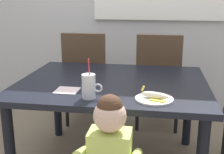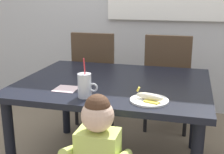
{
  "view_description": "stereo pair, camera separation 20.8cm",
  "coord_description": "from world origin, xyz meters",
  "px_view_note": "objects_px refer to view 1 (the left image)",
  "views": [
    {
      "loc": [
        0.33,
        -2.09,
        1.32
      ],
      "look_at": [
        0.01,
        -0.11,
        0.76
      ],
      "focal_mm": 48.26,
      "sensor_mm": 36.0,
      "label": 1
    },
    {
      "loc": [
        0.53,
        -2.05,
        1.32
      ],
      "look_at": [
        0.01,
        -0.11,
        0.76
      ],
      "focal_mm": 48.26,
      "sensor_mm": 36.0,
      "label": 2
    }
  ],
  "objects_px": {
    "dining_chair_right": "(158,76)",
    "peeled_banana": "(155,96)",
    "milk_cup": "(89,88)",
    "dining_chair_left": "(87,74)",
    "paper_napkin": "(67,90)",
    "toddler_standing": "(110,151)",
    "dining_table": "(113,92)",
    "snack_plate": "(154,99)"
  },
  "relations": [
    {
      "from": "dining_chair_right",
      "to": "peeled_banana",
      "type": "relative_size",
      "value": 5.48
    },
    {
      "from": "milk_cup",
      "to": "dining_chair_left",
      "type": "bearing_deg",
      "value": 104.49
    },
    {
      "from": "dining_chair_right",
      "to": "paper_napkin",
      "type": "xyz_separation_m",
      "value": [
        -0.59,
        -1.06,
        0.16
      ]
    },
    {
      "from": "toddler_standing",
      "to": "paper_napkin",
      "type": "bearing_deg",
      "value": 129.77
    },
    {
      "from": "milk_cup",
      "to": "peeled_banana",
      "type": "distance_m",
      "value": 0.4
    },
    {
      "from": "paper_napkin",
      "to": "dining_chair_left",
      "type": "bearing_deg",
      "value": 96.72
    },
    {
      "from": "milk_cup",
      "to": "dining_chair_right",
      "type": "bearing_deg",
      "value": 70.68
    },
    {
      "from": "dining_chair_right",
      "to": "toddler_standing",
      "type": "xyz_separation_m",
      "value": [
        -0.23,
        -1.49,
        -0.02
      ]
    },
    {
      "from": "dining_chair_left",
      "to": "milk_cup",
      "type": "relative_size",
      "value": 3.81
    },
    {
      "from": "toddler_standing",
      "to": "paper_napkin",
      "type": "height_order",
      "value": "toddler_standing"
    },
    {
      "from": "dining_table",
      "to": "peeled_banana",
      "type": "distance_m",
      "value": 0.5
    },
    {
      "from": "dining_chair_left",
      "to": "peeled_banana",
      "type": "bearing_deg",
      "value": 121.42
    },
    {
      "from": "peeled_banana",
      "to": "paper_napkin",
      "type": "relative_size",
      "value": 1.17
    },
    {
      "from": "dining_table",
      "to": "dining_chair_right",
      "type": "height_order",
      "value": "dining_chair_right"
    },
    {
      "from": "dining_chair_right",
      "to": "paper_napkin",
      "type": "bearing_deg",
      "value": 60.86
    },
    {
      "from": "dining_table",
      "to": "dining_chair_right",
      "type": "distance_m",
      "value": 0.85
    },
    {
      "from": "dining_chair_left",
      "to": "milk_cup",
      "type": "xyz_separation_m",
      "value": [
        0.3,
        -1.16,
        0.23
      ]
    },
    {
      "from": "milk_cup",
      "to": "dining_table",
      "type": "bearing_deg",
      "value": 78.04
    },
    {
      "from": "milk_cup",
      "to": "paper_napkin",
      "type": "height_order",
      "value": "milk_cup"
    },
    {
      "from": "snack_plate",
      "to": "dining_chair_right",
      "type": "bearing_deg",
      "value": 89.07
    },
    {
      "from": "toddler_standing",
      "to": "paper_napkin",
      "type": "relative_size",
      "value": 5.59
    },
    {
      "from": "dining_table",
      "to": "milk_cup",
      "type": "height_order",
      "value": "milk_cup"
    },
    {
      "from": "peeled_banana",
      "to": "snack_plate",
      "type": "bearing_deg",
      "value": 107.85
    },
    {
      "from": "milk_cup",
      "to": "paper_napkin",
      "type": "distance_m",
      "value": 0.22
    },
    {
      "from": "snack_plate",
      "to": "dining_chair_left",
      "type": "bearing_deg",
      "value": 121.53
    },
    {
      "from": "dining_chair_right",
      "to": "milk_cup",
      "type": "height_order",
      "value": "dining_chair_right"
    },
    {
      "from": "toddler_standing",
      "to": "snack_plate",
      "type": "height_order",
      "value": "toddler_standing"
    },
    {
      "from": "dining_chair_right",
      "to": "toddler_standing",
      "type": "relative_size",
      "value": 1.15
    },
    {
      "from": "peeled_banana",
      "to": "paper_napkin",
      "type": "distance_m",
      "value": 0.58
    },
    {
      "from": "toddler_standing",
      "to": "snack_plate",
      "type": "xyz_separation_m",
      "value": [
        0.21,
        0.34,
        0.18
      ]
    },
    {
      "from": "paper_napkin",
      "to": "milk_cup",
      "type": "bearing_deg",
      "value": -33.98
    },
    {
      "from": "dining_table",
      "to": "dining_chair_left",
      "type": "bearing_deg",
      "value": 116.56
    },
    {
      "from": "dining_chair_left",
      "to": "peeled_banana",
      "type": "xyz_separation_m",
      "value": [
        0.7,
        -1.14,
        0.19
      ]
    },
    {
      "from": "dining_chair_right",
      "to": "dining_chair_left",
      "type": "bearing_deg",
      "value": 1.39
    },
    {
      "from": "dining_chair_right",
      "to": "snack_plate",
      "type": "height_order",
      "value": "dining_chair_right"
    },
    {
      "from": "dining_table",
      "to": "dining_chair_left",
      "type": "distance_m",
      "value": 0.86
    },
    {
      "from": "toddler_standing",
      "to": "dining_chair_right",
      "type": "bearing_deg",
      "value": 81.09
    },
    {
      "from": "dining_chair_right",
      "to": "toddler_standing",
      "type": "height_order",
      "value": "dining_chair_right"
    },
    {
      "from": "dining_table",
      "to": "peeled_banana",
      "type": "bearing_deg",
      "value": -50.05
    },
    {
      "from": "snack_plate",
      "to": "paper_napkin",
      "type": "bearing_deg",
      "value": 171.0
    },
    {
      "from": "milk_cup",
      "to": "snack_plate",
      "type": "bearing_deg",
      "value": 4.2
    },
    {
      "from": "dining_chair_right",
      "to": "snack_plate",
      "type": "xyz_separation_m",
      "value": [
        -0.02,
        -1.15,
        0.17
      ]
    }
  ]
}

